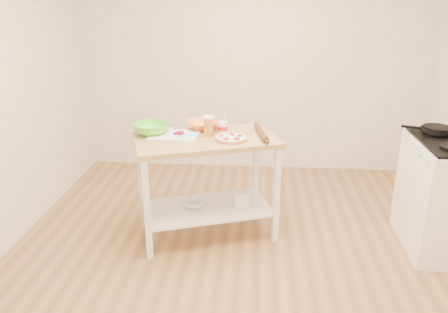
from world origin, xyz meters
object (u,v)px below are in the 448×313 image
spatula (185,136)px  prep_island (206,166)px  orange_bowl (203,125)px  knife (154,133)px  shelf_glass_bowl (194,203)px  skillet (436,130)px  rolling_pin (261,133)px  pizza (231,138)px  cutting_board (174,135)px  shelf_bin (240,198)px  yogurt_tub (222,128)px  green_bowl (151,129)px  beer_pint (209,126)px

spatula → prep_island: bearing=-13.3°
orange_bowl → knife: bearing=-153.2°
knife → shelf_glass_bowl: 0.71m
skillet → rolling_pin: (-1.43, -0.04, -0.05)m
prep_island → pizza: size_ratio=4.91×
skillet → shelf_glass_bowl: bearing=-158.5°
cutting_board → shelf_bin: bearing=7.4°
yogurt_tub → rolling_pin: bearing=-3.1°
cutting_board → shelf_glass_bowl: size_ratio=2.10×
orange_bowl → green_bowl: (-0.42, -0.19, 0.01)m
green_bowl → shelf_bin: bearing=0.6°
green_bowl → yogurt_tub: yogurt_tub is taller
beer_pint → rolling_pin: bearing=6.3°
skillet → yogurt_tub: bearing=-161.8°
yogurt_tub → shelf_glass_bowl: 0.72m
knife → shelf_glass_bowl: knife is taller
cutting_board → green_bowl: 0.21m
skillet → beer_pint: beer_pint is taller
skillet → shelf_glass_bowl: skillet is taller
pizza → cutting_board: 0.49m
skillet → shelf_glass_bowl: (-2.00, -0.14, -0.68)m
cutting_board → rolling_pin: (0.73, 0.06, 0.02)m
shelf_bin → cutting_board: bearing=-176.3°
cutting_board → shelf_bin: size_ratio=3.37×
prep_island → rolling_pin: rolling_pin is taller
knife → shelf_bin: (0.74, 0.02, -0.60)m
shelf_glass_bowl → knife: bearing=170.2°
pizza → yogurt_tub: yogurt_tub is taller
green_bowl → shelf_glass_bowl: (0.36, -0.07, -0.66)m
knife → rolling_pin: (0.90, 0.04, 0.01)m
pizza → spatula: (-0.38, 0.02, -0.00)m
knife → orange_bowl: orange_bowl is taller
spatula → knife: (-0.28, 0.07, 0.00)m
spatula → shelf_glass_bowl: bearing=-3.9°
cutting_board → yogurt_tub: size_ratio=2.18×
shelf_glass_bowl → green_bowl: bearing=169.2°
skillet → pizza: bearing=-156.4°
green_bowl → knife: bearing=-20.7°
knife → shelf_bin: size_ratio=1.99×
pizza → green_bowl: green_bowl is taller
shelf_glass_bowl → shelf_bin: 0.41m
orange_bowl → rolling_pin: 0.53m
pizza → shelf_glass_bowl: pizza is taller
beer_pint → rolling_pin: 0.45m
knife → rolling_pin: size_ratio=0.58×
pizza → orange_bowl: bearing=131.7°
skillet → shelf_bin: 1.73m
prep_island → knife: size_ratio=5.30×
rolling_pin → spatula: bearing=-169.5°
prep_island → pizza: 0.34m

